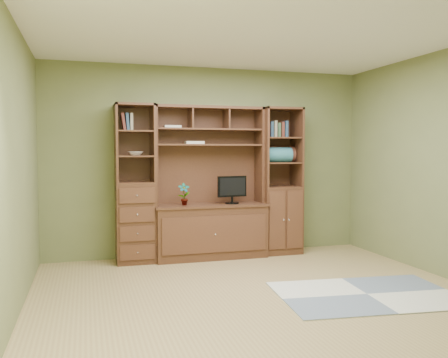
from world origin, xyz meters
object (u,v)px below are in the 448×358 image
object	(u,v)px
left_tower	(135,184)
monitor	(232,185)
right_tower	(280,181)
center_hutch	(210,182)

from	to	relation	value
left_tower	monitor	world-z (taller)	left_tower
left_tower	monitor	bearing A→B (deg)	-3.31
right_tower	monitor	size ratio (longest dim) A/B	3.95
center_hutch	left_tower	distance (m)	1.00
center_hutch	right_tower	xyz separation A→B (m)	(1.02, 0.04, 0.00)
left_tower	center_hutch	bearing A→B (deg)	-2.29
monitor	left_tower	bearing A→B (deg)	168.34
right_tower	monitor	xyz separation A→B (m)	(-0.73, -0.07, -0.04)
left_tower	right_tower	size ratio (longest dim) A/B	1.00
center_hutch	monitor	xyz separation A→B (m)	(0.30, -0.03, -0.04)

